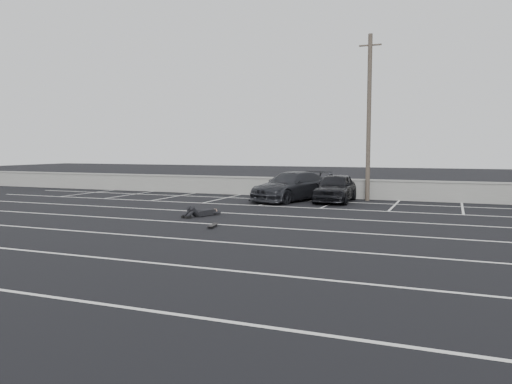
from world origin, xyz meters
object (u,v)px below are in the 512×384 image
at_px(car_left, 335,188).
at_px(skateboard, 212,226).
at_px(car_right, 291,186).
at_px(utility_pole, 369,117).
at_px(person, 206,210).

height_order(car_left, skateboard, car_left).
height_order(car_right, skateboard, car_right).
relative_size(car_right, utility_pole, 0.61).
bearing_deg(car_left, person, -119.61).
distance_m(car_right, skateboard, 9.48).
xyz_separation_m(car_right, person, (-1.47, -6.75, -0.52)).
bearing_deg(skateboard, car_left, 67.44).
bearing_deg(utility_pole, skateboard, -107.92).
distance_m(car_left, utility_pole, 4.03).
xyz_separation_m(car_right, skateboard, (0.15, -9.46, -0.68)).
height_order(car_right, person, car_right).
distance_m(utility_pole, person, 10.51).
bearing_deg(utility_pole, car_left, -139.83).
bearing_deg(car_right, person, -82.83).
bearing_deg(car_right, car_left, 25.84).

